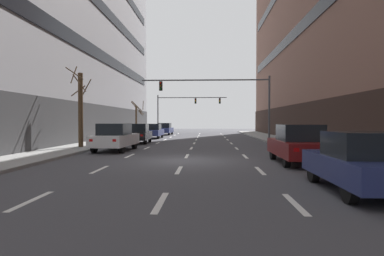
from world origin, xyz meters
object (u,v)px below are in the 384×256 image
object	(u,v)px
car_parked_1	(299,144)
street_tree_0	(137,118)
car_driving_0	(153,131)
traffic_signal_1	(183,105)
traffic_signal_0	(226,93)
car_driving_1	(138,134)
car_driving_3	(115,137)
street_tree_1	(80,108)
car_parked_0	(360,162)
car_driving_2	(165,129)

from	to	relation	value
car_parked_1	street_tree_0	world-z (taller)	street_tree_0
car_driving_0	car_parked_1	world-z (taller)	car_parked_1
traffic_signal_1	traffic_signal_0	bearing A→B (deg)	-75.97
car_driving_1	traffic_signal_0	size ratio (longest dim) A/B	0.39
car_driving_0	car_driving_3	bearing A→B (deg)	-89.92
car_driving_1	street_tree_1	bearing A→B (deg)	-115.72
car_parked_0	traffic_signal_1	size ratio (longest dim) A/B	0.40
traffic_signal_1	street_tree_0	xyz separation A→B (m)	(-4.74, -12.00, -2.12)
car_driving_2	street_tree_1	distance (m)	22.08
car_driving_2	traffic_signal_1	world-z (taller)	traffic_signal_1
car_driving_0	car_parked_1	distance (m)	22.59
car_driving_0	car_driving_3	size ratio (longest dim) A/B	0.90
car_driving_3	car_parked_1	distance (m)	11.34
car_driving_2	car_parked_1	distance (m)	30.34
car_driving_0	car_parked_1	xyz separation A→B (m)	(9.89, -20.31, 0.08)
car_driving_2	street_tree_0	distance (m)	5.53
car_driving_1	traffic_signal_0	distance (m)	8.56
car_driving_1	car_parked_1	distance (m)	16.00
car_driving_3	car_parked_0	distance (m)	15.13
car_driving_2	car_parked_0	world-z (taller)	car_parked_0
car_parked_1	traffic_signal_1	xyz separation A→B (m)	(-7.78, 36.19, 3.52)
car_driving_0	car_parked_0	world-z (taller)	car_parked_0
car_driving_0	street_tree_1	size ratio (longest dim) A/B	0.76
car_driving_3	traffic_signal_0	world-z (taller)	traffic_signal_0
car_driving_0	street_tree_1	bearing A→B (deg)	-101.53
street_tree_1	street_tree_0	bearing A→B (deg)	89.67
car_driving_1	street_tree_0	size ratio (longest dim) A/B	1.09
car_driving_1	street_tree_1	xyz separation A→B (m)	(-2.71, -5.63, 1.94)
car_driving_3	car_parked_0	world-z (taller)	car_driving_3
traffic_signal_1	street_tree_1	world-z (taller)	traffic_signal_1
car_driving_3	car_parked_0	bearing A→B (deg)	-49.26
car_driving_2	street_tree_1	size ratio (longest dim) A/B	0.78
car_parked_1	car_driving_3	bearing A→B (deg)	150.53
car_driving_3	street_tree_1	bearing A→B (deg)	153.71
car_driving_2	car_driving_0	bearing A→B (deg)	-91.09
car_driving_0	traffic_signal_0	size ratio (longest dim) A/B	0.37
car_parked_1	traffic_signal_0	bearing A→B (deg)	99.33
car_driving_3	car_parked_1	size ratio (longest dim) A/B	1.01
car_parked_0	traffic_signal_0	world-z (taller)	traffic_signal_0
car_driving_2	car_parked_0	xyz separation A→B (m)	(9.73, -34.62, 0.02)
car_driving_3	car_parked_0	size ratio (longest dim) A/B	1.08
car_driving_0	car_parked_0	xyz separation A→B (m)	(9.89, -26.19, 0.02)
car_driving_3	car_driving_0	bearing A→B (deg)	90.08
car_driving_0	traffic_signal_0	world-z (taller)	traffic_signal_0
car_driving_1	street_tree_0	bearing A→B (deg)	102.66
traffic_signal_1	street_tree_0	distance (m)	13.07
car_parked_0	traffic_signal_1	bearing A→B (deg)	100.48
car_driving_3	car_parked_1	bearing A→B (deg)	-29.47
traffic_signal_0	street_tree_0	xyz separation A→B (m)	(-10.10, 9.46, -2.09)
car_parked_0	traffic_signal_0	size ratio (longest dim) A/B	0.38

